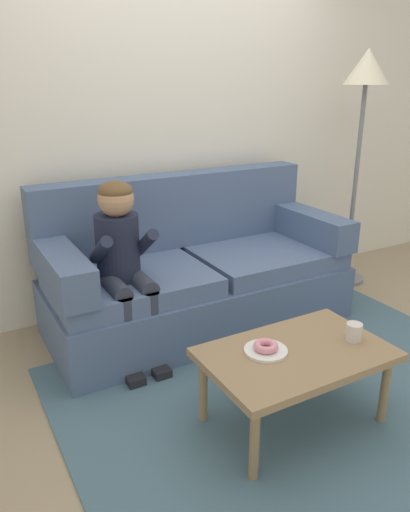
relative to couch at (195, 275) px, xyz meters
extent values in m
plane|color=#9E896B|center=(0.11, -0.86, -0.36)|extent=(10.00, 10.00, 0.00)
cube|color=silver|center=(0.11, 0.54, 1.04)|extent=(8.00, 0.10, 2.80)
cube|color=#476675|center=(0.11, -1.11, -0.35)|extent=(2.57, 2.04, 0.01)
cube|color=slate|center=(0.00, -0.06, -0.17)|extent=(2.04, 0.90, 0.38)
cube|color=slate|center=(-0.51, -0.11, 0.08)|extent=(0.98, 0.74, 0.12)
cube|color=slate|center=(0.51, -0.11, 0.08)|extent=(0.98, 0.74, 0.12)
cube|color=slate|center=(0.00, 0.29, 0.40)|extent=(2.04, 0.20, 0.52)
cube|color=slate|center=(-0.92, -0.06, 0.25)|extent=(0.20, 0.90, 0.22)
cube|color=slate|center=(0.92, -0.06, 0.25)|extent=(0.20, 0.90, 0.22)
cube|color=#937551|center=(-0.09, -1.22, 0.03)|extent=(0.90, 0.57, 0.04)
cylinder|color=#937551|center=(-0.49, -1.44, -0.17)|extent=(0.04, 0.04, 0.37)
cylinder|color=#937551|center=(0.30, -1.44, -0.17)|extent=(0.04, 0.04, 0.37)
cylinder|color=#937551|center=(-0.49, -1.00, -0.17)|extent=(0.04, 0.04, 0.37)
cylinder|color=#937551|center=(0.30, -1.00, -0.17)|extent=(0.04, 0.04, 0.37)
cylinder|color=#1E2338|center=(-0.59, -0.14, 0.34)|extent=(0.26, 0.26, 0.40)
sphere|color=tan|center=(-0.59, -0.16, 0.64)|extent=(0.21, 0.21, 0.21)
ellipsoid|color=brown|center=(-0.59, -0.16, 0.68)|extent=(0.20, 0.20, 0.12)
cylinder|color=#333847|center=(-0.67, -0.29, 0.15)|extent=(0.11, 0.30, 0.11)
cylinder|color=#333847|center=(-0.67, -0.44, -0.08)|extent=(0.09, 0.09, 0.44)
cube|color=black|center=(-0.67, -0.49, -0.33)|extent=(0.10, 0.20, 0.06)
cylinder|color=#1E2338|center=(-0.73, -0.24, 0.38)|extent=(0.07, 0.29, 0.23)
cylinder|color=#333847|center=(-0.51, -0.29, 0.15)|extent=(0.11, 0.30, 0.11)
cylinder|color=#333847|center=(-0.51, -0.44, -0.08)|extent=(0.09, 0.09, 0.44)
cube|color=black|center=(-0.51, -0.49, -0.33)|extent=(0.10, 0.20, 0.06)
cylinder|color=#1E2338|center=(-0.45, -0.24, 0.38)|extent=(0.07, 0.29, 0.23)
cylinder|color=white|center=(-0.23, -1.15, 0.06)|extent=(0.21, 0.21, 0.01)
torus|color=pink|center=(-0.23, -1.15, 0.08)|extent=(0.15, 0.15, 0.04)
cylinder|color=silver|center=(0.22, -1.27, 0.10)|extent=(0.08, 0.08, 0.09)
cube|color=blue|center=(0.70, -0.89, -0.33)|extent=(0.16, 0.09, 0.05)
cylinder|color=blue|center=(0.61, -0.89, -0.33)|extent=(0.06, 0.06, 0.05)
cylinder|color=blue|center=(0.78, -0.89, -0.33)|extent=(0.06, 0.06, 0.05)
cylinder|color=slate|center=(1.50, 0.04, -0.34)|extent=(0.30, 0.30, 0.03)
cylinder|color=slate|center=(1.50, 0.04, 0.48)|extent=(0.04, 0.04, 1.62)
cone|color=beige|center=(1.50, 0.04, 1.37)|extent=(0.34, 0.34, 0.26)
camera|label=1|loc=(-1.50, -2.83, 1.29)|focal=34.78mm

